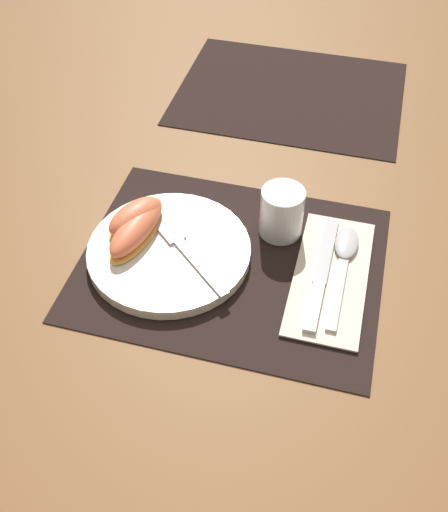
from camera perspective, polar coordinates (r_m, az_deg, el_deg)
The scene contains 11 objects.
ground_plane at distance 0.85m, azimuth 0.69°, elevation -0.69°, with size 3.00×3.00×0.00m, color brown.
placemat at distance 0.85m, azimuth 0.69°, elevation -0.60°, with size 0.42×0.33×0.00m.
placemat_far at distance 1.20m, azimuth 6.50°, elevation 15.19°, with size 0.42×0.33×0.00m.
plate at distance 0.85m, azimuth -5.25°, elevation 0.45°, with size 0.23×0.23×0.02m.
juice_glass at distance 0.87m, azimuth 5.50°, elevation 3.95°, with size 0.06×0.06×0.08m.
napkin at distance 0.84m, azimuth 10.12°, elevation -1.90°, with size 0.10×0.23×0.00m.
knife at distance 0.83m, azimuth 9.22°, elevation -1.79°, with size 0.02×0.21×0.01m.
spoon at distance 0.86m, azimuth 11.39°, elevation 0.01°, with size 0.03×0.19×0.01m.
fork at distance 0.85m, azimuth -4.09°, elevation 1.10°, with size 0.16×0.14×0.00m.
citrus_wedge_0 at distance 0.87m, azimuth -8.42°, elevation 3.59°, with size 0.09×0.11×0.04m.
citrus_wedge_1 at distance 0.86m, azimuth -8.30°, elevation 2.60°, with size 0.07×0.14×0.03m.
Camera 1 is at (0.14, -0.55, 0.63)m, focal length 42.00 mm.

